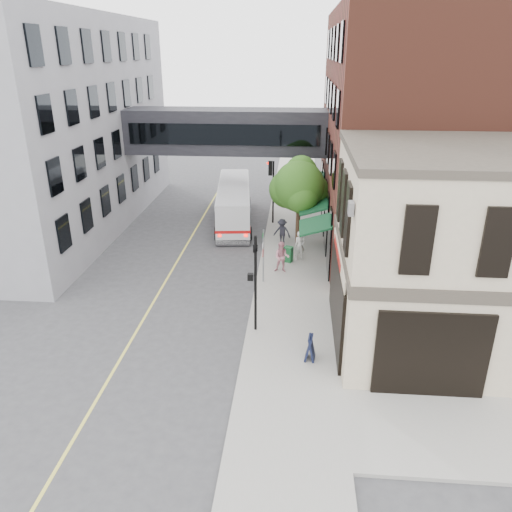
% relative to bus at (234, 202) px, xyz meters
% --- Properties ---
extents(ground, '(120.00, 120.00, 0.00)m').
position_rel_bus_xyz_m(ground, '(2.48, -17.38, -1.54)').
color(ground, '#38383A').
rests_on(ground, ground).
extents(sidewalk_main, '(4.00, 60.00, 0.15)m').
position_rel_bus_xyz_m(sidewalk_main, '(4.48, -3.38, -1.47)').
color(sidewalk_main, gray).
rests_on(sidewalk_main, ground).
extents(corner_building, '(10.19, 8.12, 8.45)m').
position_rel_bus_xyz_m(corner_building, '(11.46, -15.38, 2.67)').
color(corner_building, '#C5B696').
rests_on(corner_building, ground).
extents(brick_building, '(13.76, 18.00, 14.00)m').
position_rel_bus_xyz_m(brick_building, '(12.46, -2.38, 5.45)').
color(brick_building, '#522519').
rests_on(brick_building, ground).
extents(opposite_building, '(14.00, 24.00, 14.00)m').
position_rel_bus_xyz_m(opposite_building, '(-14.52, -1.38, 5.46)').
color(opposite_building, gray).
rests_on(opposite_building, ground).
extents(skyway_bridge, '(14.00, 3.18, 3.00)m').
position_rel_bus_xyz_m(skyway_bridge, '(-0.52, 0.62, 4.96)').
color(skyway_bridge, black).
rests_on(skyway_bridge, ground).
extents(traffic_signal_near, '(0.44, 0.22, 4.60)m').
position_rel_bus_xyz_m(traffic_signal_near, '(2.85, -15.38, 1.44)').
color(traffic_signal_near, black).
rests_on(traffic_signal_near, sidewalk_main).
extents(traffic_signal_far, '(0.53, 0.28, 4.50)m').
position_rel_bus_xyz_m(traffic_signal_far, '(2.74, -0.38, 1.80)').
color(traffic_signal_far, black).
rests_on(traffic_signal_far, sidewalk_main).
extents(street_sign_pole, '(0.08, 0.75, 3.00)m').
position_rel_bus_xyz_m(street_sign_pole, '(2.88, -10.38, 0.39)').
color(street_sign_pole, gray).
rests_on(street_sign_pole, sidewalk_main).
extents(street_tree, '(3.80, 3.20, 5.60)m').
position_rel_bus_xyz_m(street_tree, '(4.68, -4.16, 2.37)').
color(street_tree, '#382619').
rests_on(street_tree, sidewalk_main).
extents(lane_marking, '(0.12, 40.00, 0.01)m').
position_rel_bus_xyz_m(lane_marking, '(-2.52, -7.38, -1.54)').
color(lane_marking, '#D8CC4C').
rests_on(lane_marking, ground).
extents(bus, '(3.36, 10.41, 2.75)m').
position_rel_bus_xyz_m(bus, '(0.00, 0.00, 0.00)').
color(bus, silver).
rests_on(bus, ground).
extents(pedestrian_a, '(0.73, 0.58, 1.76)m').
position_rel_bus_xyz_m(pedestrian_a, '(4.83, -7.11, -0.51)').
color(pedestrian_a, beige).
rests_on(pedestrian_a, sidewalk_main).
extents(pedestrian_b, '(0.94, 0.78, 1.78)m').
position_rel_bus_xyz_m(pedestrian_b, '(3.83, -8.98, -0.50)').
color(pedestrian_b, '#CC8493').
rests_on(pedestrian_b, sidewalk_main).
extents(pedestrian_c, '(1.26, 0.96, 1.73)m').
position_rel_bus_xyz_m(pedestrian_c, '(3.69, -4.74, -0.53)').
color(pedestrian_c, black).
rests_on(pedestrian_c, sidewalk_main).
extents(newspaper_box, '(0.59, 0.56, 0.93)m').
position_rel_bus_xyz_m(newspaper_box, '(4.17, -7.49, -0.92)').
color(newspaper_box, '#125025').
rests_on(newspaper_box, sidewalk_main).
extents(sandwich_board, '(0.46, 0.64, 1.07)m').
position_rel_bus_xyz_m(sandwich_board, '(5.29, -17.53, -0.86)').
color(sandwich_board, black).
rests_on(sandwich_board, sidewalk_main).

